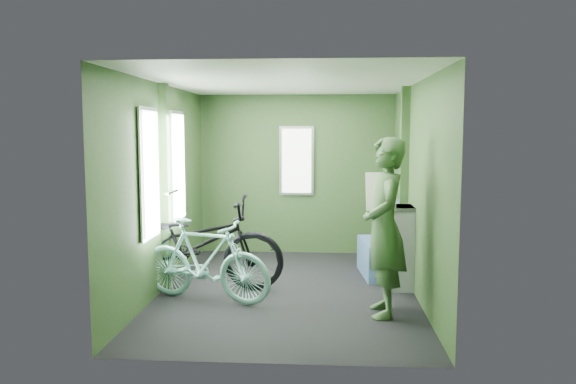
{
  "coord_description": "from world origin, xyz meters",
  "views": [
    {
      "loc": [
        0.42,
        -6.12,
        1.78
      ],
      "look_at": [
        0.0,
        0.1,
        1.1
      ],
      "focal_mm": 35.0,
      "sensor_mm": 36.0,
      "label": 1
    }
  ],
  "objects_px": {
    "bicycle_mint": "(205,302)",
    "waste_box": "(400,247)",
    "passenger": "(385,227)",
    "bench_seat": "(384,254)",
    "bicycle_black": "(196,289)"
  },
  "relations": [
    {
      "from": "bicycle_black",
      "to": "waste_box",
      "type": "height_order",
      "value": "waste_box"
    },
    {
      "from": "bench_seat",
      "to": "passenger",
      "type": "bearing_deg",
      "value": -101.84
    },
    {
      "from": "waste_box",
      "to": "bench_seat",
      "type": "bearing_deg",
      "value": 101.43
    },
    {
      "from": "passenger",
      "to": "waste_box",
      "type": "xyz_separation_m",
      "value": [
        0.27,
        0.94,
        -0.39
      ]
    },
    {
      "from": "passenger",
      "to": "bench_seat",
      "type": "distance_m",
      "value": 1.63
    },
    {
      "from": "bicycle_mint",
      "to": "passenger",
      "type": "relative_size",
      "value": 0.86
    },
    {
      "from": "bench_seat",
      "to": "waste_box",
      "type": "bearing_deg",
      "value": -84.4
    },
    {
      "from": "bicycle_mint",
      "to": "waste_box",
      "type": "xyz_separation_m",
      "value": [
        2.09,
        0.65,
        0.47
      ]
    },
    {
      "from": "passenger",
      "to": "bench_seat",
      "type": "xyz_separation_m",
      "value": [
        0.16,
        1.51,
        -0.59
      ]
    },
    {
      "from": "waste_box",
      "to": "bench_seat",
      "type": "xyz_separation_m",
      "value": [
        -0.12,
        0.57,
        -0.2
      ]
    },
    {
      "from": "bicycle_mint",
      "to": "waste_box",
      "type": "height_order",
      "value": "waste_box"
    },
    {
      "from": "waste_box",
      "to": "bench_seat",
      "type": "distance_m",
      "value": 0.62
    },
    {
      "from": "bicycle_mint",
      "to": "passenger",
      "type": "distance_m",
      "value": 2.03
    },
    {
      "from": "bicycle_mint",
      "to": "waste_box",
      "type": "distance_m",
      "value": 2.24
    },
    {
      "from": "bicycle_black",
      "to": "passenger",
      "type": "bearing_deg",
      "value": -108.85
    }
  ]
}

